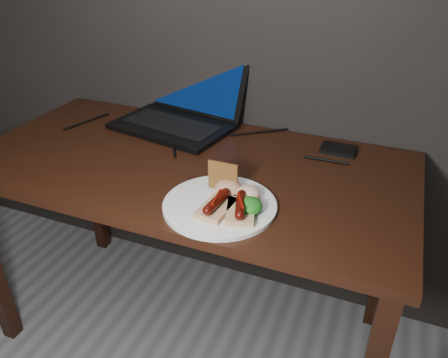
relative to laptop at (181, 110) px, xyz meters
The scene contains 11 objects.
desk 0.34m from the laptop, 60.38° to the right, with size 1.40×0.70×0.75m.
laptop is the anchor object (origin of this frame).
hard_drive 0.59m from the laptop, ahead, with size 0.11×0.07×0.02m, color black.
desk_cables 0.16m from the laptop, 38.04° to the right, with size 1.01×0.36×0.01m.
plate 0.59m from the laptop, 53.27° to the right, with size 0.30×0.30×0.01m, color silver.
bread_sausage_center 0.62m from the laptop, 54.72° to the right, with size 0.08×0.12×0.04m.
bread_sausage_right 0.65m from the laptop, 49.83° to the right, with size 0.10×0.13×0.04m.
crispbread 0.53m from the laptop, 50.53° to the right, with size 0.09×0.01×0.09m, color brown.
salad_greens 0.65m from the laptop, 47.84° to the right, with size 0.07×0.07×0.04m, color #145310.
salsa_mound 0.55m from the laptop, 49.74° to the right, with size 0.07×0.07×0.04m, color maroon.
coleslaw_mound 0.59m from the laptop, 45.73° to the right, with size 0.06×0.06×0.04m, color white.
Camera 1 is at (0.57, 0.29, 1.39)m, focal length 35.00 mm.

